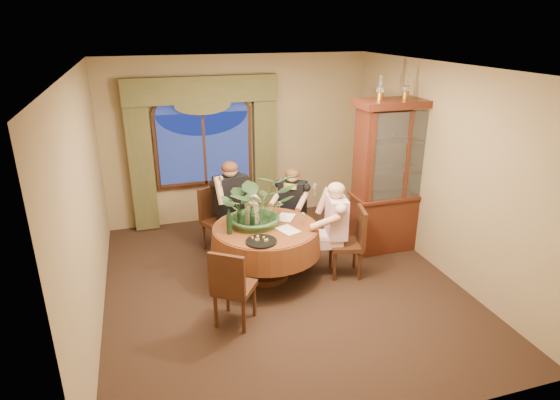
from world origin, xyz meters
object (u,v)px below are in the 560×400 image
object	(u,v)px
chair_front_left	(235,285)
centerpiece_plant	(257,178)
person_scarf	(292,208)
oil_lamp_right	(431,85)
chair_right	(346,243)
wine_bottle_3	(229,222)
dining_table	(266,252)
chair_back	(219,221)
wine_bottle_1	(248,215)
person_back	(230,207)
oil_lamp_center	(406,86)
olive_bowl	(270,226)
stoneware_vase	(254,213)
wine_bottle_2	(240,219)
oil_lamp_left	(381,88)
wine_bottle_0	(252,218)
china_cabinet	(398,177)
chair_back_right	(288,216)
person_pink	(336,229)

from	to	relation	value
chair_front_left	centerpiece_plant	world-z (taller)	centerpiece_plant
person_scarf	chair_front_left	bearing A→B (deg)	92.21
oil_lamp_right	chair_front_left	xyz separation A→B (m)	(-3.13, -1.22, -1.97)
chair_right	wine_bottle_3	xyz separation A→B (m)	(-1.55, 0.18, 0.44)
dining_table	chair_back	xyz separation A→B (m)	(-0.46, 0.98, 0.10)
dining_table	oil_lamp_right	distance (m)	3.28
chair_back	wine_bottle_1	world-z (taller)	wine_bottle_1
chair_right	person_back	world-z (taller)	person_back
oil_lamp_center	wine_bottle_1	size ratio (longest dim) A/B	1.03
person_back	olive_bowl	distance (m)	1.05
wine_bottle_1	oil_lamp_center	bearing A→B (deg)	6.45
stoneware_vase	wine_bottle_3	bearing A→B (deg)	-150.00
wine_bottle_3	stoneware_vase	bearing A→B (deg)	30.00
oil_lamp_center	olive_bowl	xyz separation A→B (m)	(-2.07, -0.37, -1.67)
oil_lamp_right	wine_bottle_2	world-z (taller)	oil_lamp_right
stoneware_vase	wine_bottle_3	distance (m)	0.43
dining_table	oil_lamp_left	size ratio (longest dim) A/B	4.37
person_back	wine_bottle_3	xyz separation A→B (m)	(-0.21, -1.02, 0.21)
oil_lamp_right	stoneware_vase	size ratio (longest dim) A/B	1.12
wine_bottle_0	chair_front_left	bearing A→B (deg)	-116.73
dining_table	wine_bottle_0	world-z (taller)	wine_bottle_0
oil_lamp_center	chair_front_left	world-z (taller)	oil_lamp_center
china_cabinet	person_back	size ratio (longest dim) A/B	1.61
oil_lamp_left	wine_bottle_2	xyz separation A→B (m)	(-2.08, -0.35, -1.53)
olive_bowl	oil_lamp_right	bearing A→B (deg)	8.57
oil_lamp_left	person_back	size ratio (longest dim) A/B	0.24
person_scarf	wine_bottle_0	world-z (taller)	person_scarf
centerpiece_plant	wine_bottle_3	xyz separation A→B (m)	(-0.42, -0.21, -0.48)
chair_back_right	chair_back	size ratio (longest dim) A/B	1.00
person_pink	person_back	world-z (taller)	person_back
chair_front_left	olive_bowl	world-z (taller)	chair_front_left
olive_bowl	wine_bottle_3	distance (m)	0.57
oil_lamp_left	wine_bottle_0	xyz separation A→B (m)	(-1.92, -0.38, -1.53)
chair_back_right	chair_back	world-z (taller)	same
chair_right	centerpiece_plant	size ratio (longest dim) A/B	0.84
wine_bottle_1	centerpiece_plant	bearing A→B (deg)	25.69
chair_front_left	wine_bottle_0	size ratio (longest dim) A/B	2.91
oil_lamp_right	wine_bottle_0	world-z (taller)	oil_lamp_right
stoneware_vase	chair_right	bearing A→B (deg)	-18.41
china_cabinet	chair_front_left	distance (m)	3.07
person_pink	wine_bottle_1	bearing A→B (deg)	89.38
chair_back_right	wine_bottle_1	bearing A→B (deg)	78.90
centerpiece_plant	wine_bottle_0	size ratio (longest dim) A/B	3.47
stoneware_vase	chair_back_right	bearing A→B (deg)	45.54
oil_lamp_right	olive_bowl	xyz separation A→B (m)	(-2.47, -0.37, -1.67)
chair_front_left	stoneware_vase	size ratio (longest dim) A/B	3.16
china_cabinet	wine_bottle_3	bearing A→B (deg)	-171.19
chair_right	chair_back_right	size ratio (longest dim) A/B	1.00
oil_lamp_center	wine_bottle_3	size ratio (longest dim) A/B	1.03
chair_front_left	wine_bottle_3	bearing A→B (deg)	116.24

